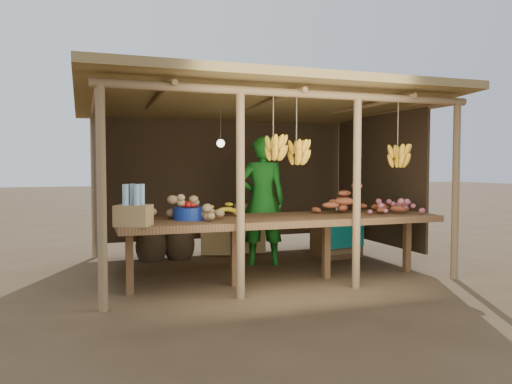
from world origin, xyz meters
name	(u,v)px	position (x,y,z in m)	size (l,w,h in m)	color
ground	(256,267)	(0.00, 0.00, 0.00)	(60.00, 60.00, 0.00)	brown
stall_structure	(262,130)	(0.07, -0.04, 1.91)	(4.70, 3.50, 2.43)	#90704A
counter	(282,222)	(0.00, -0.95, 0.74)	(3.90, 1.05, 0.80)	brown
potato_heap	(180,205)	(-1.25, -1.01, 0.98)	(0.97, 0.58, 0.37)	#9B7B50
sweet_potato_heap	(358,199)	(1.07, -0.93, 0.98)	(1.12, 0.67, 0.36)	#A44D2A
onion_heap	(391,200)	(1.41, -1.14, 0.98)	(0.76, 0.46, 0.35)	#A9525A
banana_pile	(217,202)	(-0.75, -0.72, 0.97)	(0.53, 0.32, 0.34)	yellow
tomato_basin	(191,212)	(-1.11, -0.90, 0.89)	(0.40, 0.40, 0.21)	navy
bottle_box	(133,210)	(-1.79, -1.32, 0.96)	(0.42, 0.39, 0.43)	#9F7C47
vendor	(262,201)	(0.14, 0.13, 0.92)	(0.67, 0.44, 1.83)	#176A19
tarp_crate	(336,234)	(1.46, 0.38, 0.34)	(0.79, 0.71, 0.83)	brown
carton_stack	(239,232)	(0.11, 1.14, 0.35)	(1.12, 0.52, 0.78)	#9F7C47
burlap_sacks	(165,242)	(-1.11, 0.95, 0.27)	(0.89, 0.46, 0.63)	#402F1E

